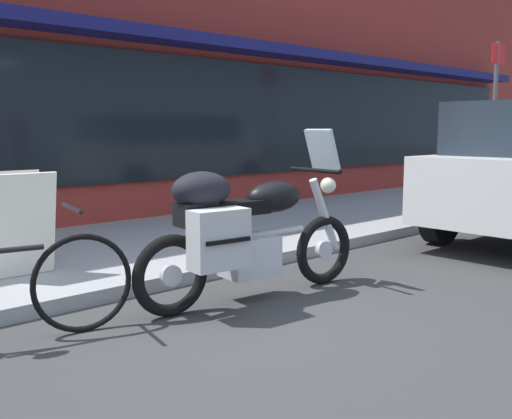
% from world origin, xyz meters
% --- Properties ---
extents(ground_plane, '(80.00, 80.00, 0.00)m').
position_xyz_m(ground_plane, '(0.00, 0.00, 0.00)').
color(ground_plane, '#383838').
extents(storefront_building, '(19.03, 0.90, 5.63)m').
position_xyz_m(storefront_building, '(5.51, 4.23, 2.77)').
color(storefront_building, maroon).
rests_on(storefront_building, ground_plane).
extents(sidewalk_curb, '(30.00, 3.03, 0.12)m').
position_xyz_m(sidewalk_curb, '(9.00, 2.56, 0.06)').
color(sidewalk_curb, '#999999').
rests_on(sidewalk_curb, ground_plane).
extents(touring_motorcycle, '(2.16, 0.62, 1.39)m').
position_xyz_m(touring_motorcycle, '(0.36, 0.32, 0.60)').
color(touring_motorcycle, black).
rests_on(touring_motorcycle, ground_plane).
extents(sandwich_board_sign, '(0.55, 0.41, 0.90)m').
position_xyz_m(sandwich_board_sign, '(-0.80, 1.95, 0.57)').
color(sandwich_board_sign, silver).
rests_on(sandwich_board_sign, sidewalk_curb).
extents(parking_sign_pole, '(0.44, 0.07, 2.68)m').
position_xyz_m(parking_sign_pole, '(6.80, 1.35, 1.69)').
color(parking_sign_pole, '#59595B').
rests_on(parking_sign_pole, sidewalk_curb).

